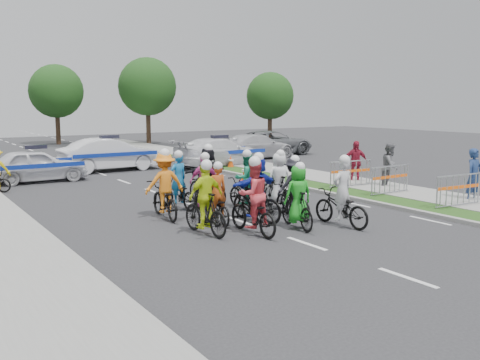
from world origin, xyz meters
TOP-DOWN VIEW (x-y plane):
  - ground at (0.00, 0.00)m, footprint 90.00×90.00m
  - curb_right at (5.10, 5.00)m, footprint 0.20×60.00m
  - grass_strip at (5.80, 5.00)m, footprint 1.20×60.00m
  - sidewalk_right at (7.60, 5.00)m, footprint 2.40×60.00m
  - rider_0 at (2.00, 0.93)m, footprint 0.77×1.97m
  - rider_1 at (0.81, 1.36)m, footprint 0.84×1.79m
  - rider_2 at (-0.53, 1.52)m, footprint 0.85×1.99m
  - rider_3 at (-1.58, 2.13)m, footprint 1.01×1.89m
  - rider_4 at (1.60, 2.54)m, footprint 1.09×1.87m
  - rider_5 at (0.38, 2.64)m, footprint 1.65×1.96m
  - rider_6 at (-0.68, 3.09)m, footprint 0.84×1.79m
  - rider_7 at (2.02, 3.78)m, footprint 0.86×1.86m
  - rider_8 at (1.11, 4.31)m, footprint 0.80×1.88m
  - rider_9 at (-0.24, 4.58)m, footprint 0.99×1.84m
  - rider_10 at (-1.62, 4.49)m, footprint 1.20×2.08m
  - rider_11 at (0.49, 5.65)m, footprint 1.67×1.99m
  - rider_12 at (-0.67, 5.51)m, footprint 0.91×1.92m
  - police_car_0 at (-3.10, 13.99)m, footprint 4.19×1.76m
  - police_car_1 at (0.79, 15.86)m, footprint 4.92×1.84m
  - police_car_2 at (6.19, 14.36)m, footprint 5.39×2.67m
  - civilian_sedan at (10.10, 16.61)m, footprint 5.28×2.65m
  - civilian_suv at (12.16, 17.87)m, footprint 5.63×2.66m
  - spectator_0 at (8.20, 1.04)m, footprint 0.67×0.44m
  - spectator_1 at (8.10, 4.58)m, footprint 1.07×0.97m
  - spectator_2 at (7.97, 6.34)m, footprint 1.11×0.94m
  - barrier_0 at (6.70, 0.58)m, footprint 2.04×0.67m
  - barrier_1 at (6.70, 3.34)m, footprint 2.01×0.56m
  - barrier_2 at (6.70, 5.31)m, footprint 2.04×0.71m
  - cone_0 at (4.46, 9.35)m, footprint 0.40×0.40m
  - cone_1 at (6.14, 13.19)m, footprint 0.40×0.40m
  - tree_1 at (9.00, 30.00)m, footprint 4.55×4.55m
  - tree_2 at (18.00, 26.00)m, footprint 3.85×3.85m
  - tree_4 at (3.00, 34.00)m, footprint 4.20×4.20m

SIDE VIEW (x-z plane):
  - ground at x=0.00m, z-range 0.00..0.00m
  - grass_strip at x=5.80m, z-range 0.00..0.11m
  - curb_right at x=5.10m, z-range 0.00..0.12m
  - sidewalk_right at x=7.60m, z-range 0.00..0.13m
  - cone_0 at x=4.46m, z-range -0.01..0.69m
  - cone_1 at x=6.14m, z-range -0.01..0.69m
  - barrier_0 at x=6.70m, z-range 0.00..1.12m
  - barrier_1 at x=6.70m, z-range 0.00..1.12m
  - barrier_2 at x=6.70m, z-range 0.00..1.12m
  - rider_6 at x=-0.68m, z-range -0.29..1.46m
  - rider_12 at x=-0.67m, z-range -0.32..1.56m
  - rider_0 at x=2.00m, z-range -0.34..1.64m
  - rider_8 at x=1.11m, z-range -0.25..1.66m
  - police_car_0 at x=-3.10m, z-range 0.00..1.42m
  - rider_1 at x=0.81m, z-range -0.20..1.62m
  - rider_9 at x=-0.24m, z-range -0.22..1.65m
  - rider_4 at x=1.60m, z-range -0.21..1.65m
  - civilian_sedan at x=10.10m, z-range 0.00..1.47m
  - rider_7 at x=2.02m, z-range -0.21..1.69m
  - rider_3 at x=-1.58m, z-range -0.23..1.72m
  - rider_2 at x=-0.53m, z-range -0.27..1.76m
  - police_car_2 at x=6.19m, z-range 0.00..1.51m
  - civilian_suv at x=12.16m, z-range 0.00..1.55m
  - rider_10 at x=-1.62m, z-range -0.24..1.82m
  - police_car_1 at x=0.79m, z-range 0.00..1.61m
  - rider_5 at x=0.38m, z-range -0.16..1.82m
  - rider_11 at x=0.49m, z-range -0.17..1.86m
  - spectator_2 at x=7.97m, z-range 0.00..1.78m
  - spectator_1 at x=8.10m, z-range 0.00..1.78m
  - spectator_0 at x=8.20m, z-range 0.00..1.83m
  - tree_2 at x=18.00m, z-range 0.95..6.72m
  - tree_4 at x=3.00m, z-range 1.04..7.34m
  - tree_1 at x=9.00m, z-range 1.12..7.95m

